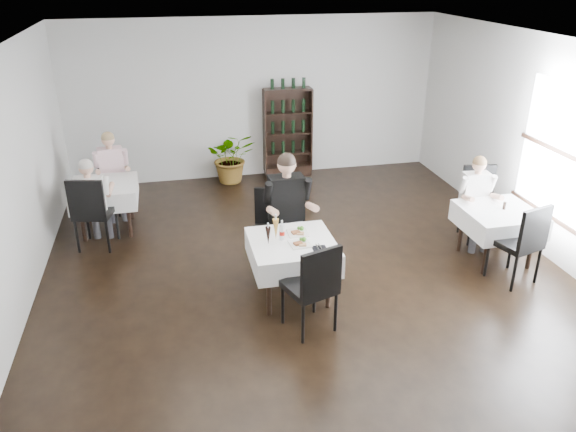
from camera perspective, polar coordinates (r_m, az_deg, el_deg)
The scene contains 24 objects.
room_shell at distance 6.62m, azimuth 2.99°, elevation 3.34°, with size 9.00×9.00×9.00m.
window_right at distance 8.22m, azimuth 27.18°, elevation 4.87°, with size 0.06×2.30×1.85m.
wine_shelf at distance 10.94m, azimuth -0.02°, elevation 8.37°, with size 0.90×0.28×1.75m.
main_table at distance 6.92m, azimuth 0.43°, elevation -3.66°, with size 1.03×1.03×0.77m.
left_table at distance 9.11m, azimuth -18.12°, elevation 2.23°, with size 0.98×0.98×0.77m.
right_table at distance 8.29m, azimuth 20.58°, elevation -0.35°, with size 0.98×0.98×0.77m.
potted_tree at distance 10.75m, azimuth -5.76°, elevation 5.99°, with size 0.89×0.77×0.99m, color #255C1F.
main_chair_far at distance 7.64m, azimuth -1.62°, elevation -0.78°, with size 0.62×0.62×1.09m.
main_chair_near at distance 6.26m, azimuth 2.65°, elevation -6.85°, with size 0.64×0.65×1.11m.
left_chair_far at distance 9.86m, azimuth -17.66°, elevation 3.58°, with size 0.54×0.55×0.97m.
left_chair_near at distance 8.53m, azimuth -19.33°, elevation 0.72°, with size 0.62×0.63×1.13m.
right_chair_far at distance 8.94m, azimuth 18.91°, elevation 1.76°, with size 0.57×0.58×1.11m.
right_chair_near at distance 7.79m, azimuth 22.76°, elevation -2.16°, with size 0.64×0.64×1.13m.
diner_main at distance 7.36m, azimuth 0.03°, elevation 1.08°, with size 0.63×0.64×1.65m.
diner_left_far at distance 9.55m, azimuth -17.44°, elevation 4.63°, with size 0.57×0.58×1.42m.
diner_left_near at distance 8.54m, azimuth -19.29°, elevation 1.92°, with size 0.56×0.58×1.39m.
diner_right_far at distance 8.59m, azimuth 18.65°, elevation 2.04°, with size 0.53×0.54×1.36m.
plate_far at distance 7.03m, azimuth 1.04°, elevation -1.66°, with size 0.26×0.26×0.08m.
plate_near at distance 6.76m, azimuth 1.28°, elevation -2.79°, with size 0.26×0.26×0.08m.
pilsner_dark at distance 6.72m, azimuth -2.04°, elevation -2.01°, with size 0.07×0.07×0.29m.
pilsner_lager at distance 6.84m, azimuth -1.25°, elevation -1.32°, with size 0.08×0.08×0.34m.
coke_bottle at distance 6.84m, azimuth -0.61°, elevation -1.63°, with size 0.07×0.07×0.26m.
napkin_cutlery at distance 6.69m, azimuth 3.19°, elevation -3.25°, with size 0.17×0.19×0.02m.
pepper_mill at distance 8.26m, azimuth 21.13°, elevation 0.98°, with size 0.04×0.04×0.10m, color black.
Camera 1 is at (-1.67, -5.94, 3.89)m, focal length 35.00 mm.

